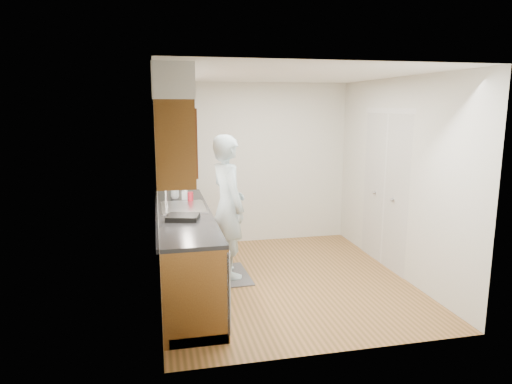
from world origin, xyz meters
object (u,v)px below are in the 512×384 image
person (228,197)px  soap_bottle_b (185,193)px  soda_can (190,197)px  soap_bottle_a (175,187)px  dish_rack (183,217)px

person → soap_bottle_b: person is taller
person → soda_can: size_ratio=15.35×
person → soap_bottle_a: person is taller
person → soda_can: person is taller
dish_rack → soap_bottle_b: bearing=99.4°
soap_bottle_a → soda_can: soap_bottle_a is taller
soap_bottle_b → soap_bottle_a: bearing=136.1°
soap_bottle_b → soda_can: (0.06, -0.19, -0.02)m
person → soda_can: (-0.45, 0.22, -0.02)m
soap_bottle_a → soda_can: bearing=-59.1°
person → soap_bottle_a: size_ratio=6.73×
soap_bottle_a → soap_bottle_b: size_ratio=1.77×
soda_can → soap_bottle_b: bearing=107.7°
dish_rack → soda_can: bearing=94.7°
soda_can → person: bearing=-26.3°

